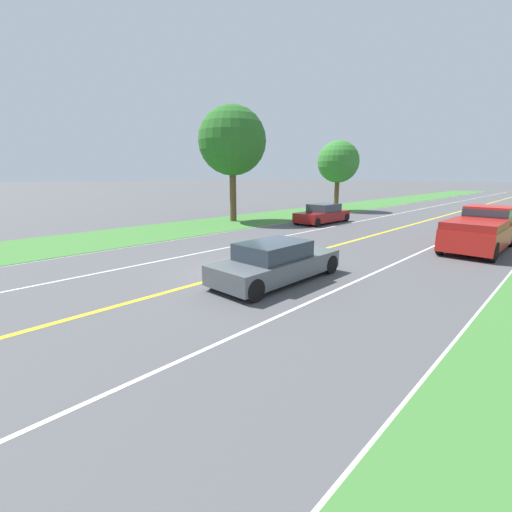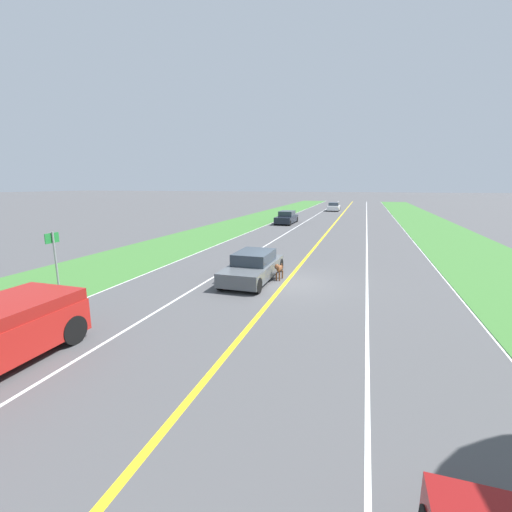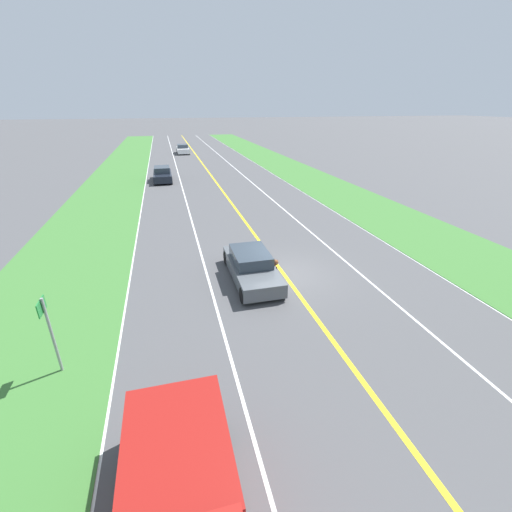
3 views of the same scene
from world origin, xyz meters
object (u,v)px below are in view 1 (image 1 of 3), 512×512
Objects in this scene: ego_car at (276,262)px; roadside_tree_left_near at (232,141)px; pickup_truck at (481,229)px; dog at (245,260)px; roadside_tree_left_far at (338,162)px; oncoming_car at (323,214)px.

roadside_tree_left_near reaches higher than ego_car.
ego_car is 10.77m from pickup_truck.
dog is 11.45m from pickup_truck.
roadside_tree_left_far is at bearing 82.74° from roadside_tree_left_near.
oncoming_car is at bearing 35.32° from roadside_tree_left_near.
pickup_truck is at bearing 70.16° from ego_car.
roadside_tree_left_far is (-9.23, 21.39, 4.04)m from dog.
dog is at bearing 112.38° from oncoming_car.
ego_car is at bearing 117.02° from oncoming_car.
roadside_tree_left_far is (1.53, 12.01, -1.14)m from roadside_tree_left_near.
oncoming_car is at bearing 164.75° from pickup_truck.
ego_car is 14.50m from oncoming_car.
pickup_truck is at bearing 68.60° from dog.
roadside_tree_left_near is at bearing -97.26° from roadside_tree_left_far.
dog is at bearing -41.09° from roadside_tree_left_near.
roadside_tree_left_near is (-15.58, -0.99, 4.74)m from pickup_truck.
roadside_tree_left_near reaches higher than oncoming_car.
pickup_truck is at bearing -38.09° from roadside_tree_left_far.
roadside_tree_left_far is at bearing -65.13° from oncoming_car.
roadside_tree_left_near reaches higher than dog.
roadside_tree_left_near is (-10.76, 9.39, 5.18)m from dog.
oncoming_car is at bearing -65.13° from roadside_tree_left_far.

